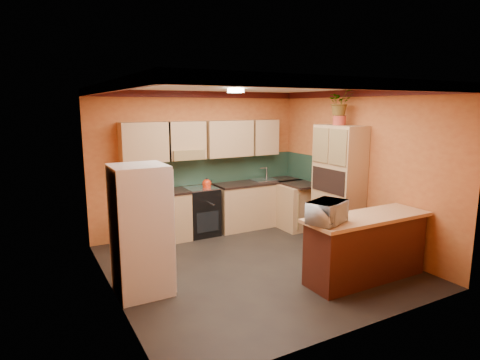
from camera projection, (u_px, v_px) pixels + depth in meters
name	position (u px, v px, depth m)	size (l,w,h in m)	color
room_shell	(247.00, 128.00, 6.07)	(4.24, 4.24, 2.72)	black
base_cabinets_back	(230.00, 208.00, 7.91)	(3.65, 0.60, 0.88)	tan
countertop_back	(230.00, 185.00, 7.83)	(3.65, 0.62, 0.04)	black
stove	(201.00, 211.00, 7.61)	(0.58, 0.58, 0.91)	black
kettle	(207.00, 183.00, 7.52)	(0.17, 0.17, 0.18)	red
sink	(264.00, 180.00, 8.19)	(0.48, 0.40, 0.03)	silver
base_cabinets_right	(300.00, 207.00, 8.02)	(0.60, 0.80, 0.88)	tan
countertop_right	(301.00, 184.00, 7.94)	(0.62, 0.80, 0.04)	black
fridge	(141.00, 230.00, 5.15)	(0.68, 0.66, 1.70)	white
pantry	(338.00, 185.00, 7.07)	(0.48, 0.90, 2.10)	tan
fern_pot	(339.00, 120.00, 6.91)	(0.22, 0.22, 0.16)	#B03B2A
fern	(340.00, 102.00, 6.85)	(0.42, 0.37, 0.47)	tan
breakfast_bar	(366.00, 249.00, 5.64)	(1.80, 0.55, 0.88)	#471E10
bar_top	(368.00, 217.00, 5.55)	(1.90, 0.65, 0.05)	tan
microwave	(327.00, 212.00, 5.17)	(0.53, 0.36, 0.29)	white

